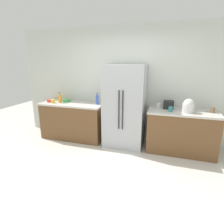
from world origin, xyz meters
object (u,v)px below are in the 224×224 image
at_px(cup_d, 170,109).
at_px(cup_c, 53,101).
at_px(toaster, 169,105).
at_px(bottle_a, 97,100).
at_px(refrigerator, 125,107).
at_px(bottle_b, 60,99).
at_px(cup_b, 213,110).
at_px(bowl_b, 50,101).
at_px(rice_cooker, 188,106).
at_px(bowl_a, 67,100).
at_px(cup_a, 159,106).

bearing_deg(cup_d, cup_c, -179.82).
xyz_separation_m(toaster, bottle_a, (-1.60, -0.07, 0.03)).
relative_size(refrigerator, bottle_b, 7.13).
xyz_separation_m(toaster, cup_b, (0.83, -0.07, -0.04)).
distance_m(cup_b, bowl_b, 3.66).
distance_m(refrigerator, rice_cooker, 1.30).
bearing_deg(bottle_a, bowl_a, 176.96).
distance_m(bottle_b, cup_a, 2.35).
height_order(refrigerator, cup_c, refrigerator).
xyz_separation_m(refrigerator, cup_c, (-1.77, -0.10, 0.03)).
height_order(toaster, cup_a, toaster).
bearing_deg(toaster, cup_d, -79.80).
distance_m(bottle_a, cup_b, 2.43).
relative_size(rice_cooker, bowl_a, 1.44).
bearing_deg(cup_c, cup_b, 2.73).
bearing_deg(cup_d, bowl_b, 178.82).
bearing_deg(rice_cooker, cup_d, -172.90).
xyz_separation_m(refrigerator, cup_d, (0.97, -0.09, 0.04)).
relative_size(rice_cooker, cup_b, 2.71).
xyz_separation_m(bottle_a, cup_b, (2.43, 0.00, -0.06)).
height_order(cup_a, cup_d, cup_a).
xyz_separation_m(rice_cooker, bottle_a, (-1.97, 0.12, -0.01)).
bearing_deg(bowl_a, cup_c, -139.88).
relative_size(bottle_b, cup_c, 2.70).
bearing_deg(cup_a, rice_cooker, -18.04).
distance_m(cup_b, cup_c, 3.52).
bearing_deg(bottle_b, rice_cooker, -0.60).
xyz_separation_m(refrigerator, bowl_a, (-1.52, 0.11, 0.02)).
distance_m(rice_cooker, bottle_b, 2.92).
height_order(cup_a, bowl_b, cup_a).
relative_size(toaster, cup_b, 2.11).
xyz_separation_m(bottle_a, cup_a, (1.40, 0.07, -0.06)).
bearing_deg(cup_c, bowl_b, 153.80).
xyz_separation_m(toaster, cup_a, (-0.20, -0.00, -0.03)).
relative_size(bottle_b, bowl_b, 1.79).
relative_size(toaster, cup_d, 2.08).
bearing_deg(bottle_a, bowl_b, -175.44).
xyz_separation_m(rice_cooker, bottle_b, (-2.92, 0.03, -0.03)).
xyz_separation_m(rice_cooker, cup_a, (-0.57, 0.19, -0.07)).
distance_m(cup_a, cup_c, 2.50).
bearing_deg(refrigerator, bowl_a, 175.95).
bearing_deg(cup_a, bottle_a, -177.15).
relative_size(bottle_a, bottle_b, 1.08).
height_order(refrigerator, bottle_b, refrigerator).
bearing_deg(bottle_b, cup_c, -151.48).
bearing_deg(bowl_a, toaster, 0.70).
bearing_deg(toaster, cup_b, -5.01).
height_order(bottle_a, cup_d, bottle_a).
bearing_deg(bowl_a, cup_a, 0.63).
xyz_separation_m(toaster, bowl_b, (-2.83, -0.17, -0.06)).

